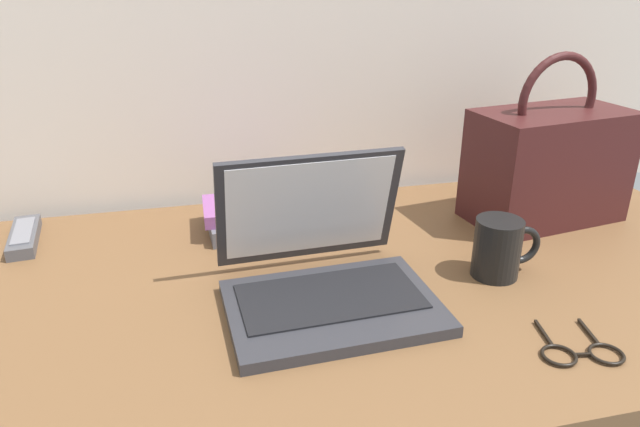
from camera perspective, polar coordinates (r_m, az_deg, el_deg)
The scene contains 7 objects.
desk at distance 0.97m, azimuth 0.20°, elevation -7.32°, with size 1.60×0.76×0.03m.
laptop at distance 0.90m, azimuth 0.39°, elevation -5.62°, with size 0.32×0.29×0.21m.
coffee_mug at distance 1.00m, azimuth 17.08°, elevation -3.23°, with size 0.12×0.08×0.10m.
remote_control_near at distance 1.22m, azimuth -26.90°, elevation -2.01°, with size 0.06×0.16×0.02m.
eyeglasses at distance 0.87m, azimuth 24.15°, elevation -12.29°, with size 0.12×0.12×0.01m.
handbag at distance 1.24m, azimuth 21.34°, elevation 4.61°, with size 0.32×0.20×0.33m.
book_stack at distance 1.14m, azimuth -6.51°, elevation -0.19°, with size 0.19×0.15×0.06m.
Camera 1 is at (-0.20, -0.81, 0.51)m, focal length 32.79 mm.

